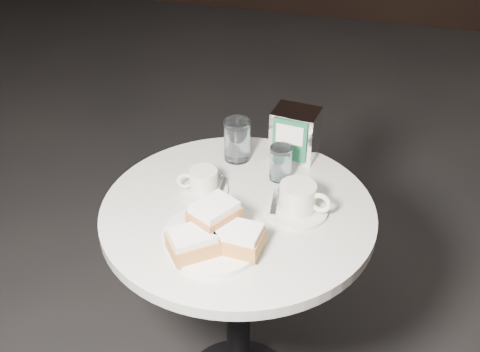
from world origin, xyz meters
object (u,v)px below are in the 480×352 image
(cafe_table, at_px, (238,265))
(napkin_dispenser, at_px, (295,133))
(beignet_plate, at_px, (215,236))
(water_glass_right, at_px, (281,163))
(coffee_cup_right, at_px, (298,201))
(coffee_cup_left, at_px, (203,183))
(water_glass_left, at_px, (237,140))

(cafe_table, xyz_separation_m, napkin_dispenser, (0.09, 0.28, 0.27))
(cafe_table, bearing_deg, napkin_dispenser, 72.45)
(cafe_table, xyz_separation_m, beignet_plate, (-0.01, -0.16, 0.24))
(water_glass_right, bearing_deg, coffee_cup_right, -61.50)
(beignet_plate, height_order, coffee_cup_right, beignet_plate)
(cafe_table, xyz_separation_m, coffee_cup_left, (-0.11, 0.04, 0.23))
(water_glass_left, bearing_deg, cafe_table, -74.02)
(coffee_cup_left, distance_m, water_glass_right, 0.22)
(coffee_cup_right, height_order, water_glass_right, water_glass_right)
(coffee_cup_left, relative_size, napkin_dispenser, 1.14)
(coffee_cup_right, xyz_separation_m, water_glass_left, (-0.21, 0.20, 0.02))
(coffee_cup_left, bearing_deg, water_glass_right, 12.51)
(cafe_table, bearing_deg, water_glass_left, 105.98)
(water_glass_left, bearing_deg, coffee_cup_right, -43.29)
(cafe_table, relative_size, beignet_plate, 2.74)
(beignet_plate, xyz_separation_m, napkin_dispenser, (0.10, 0.44, 0.03))
(beignet_plate, relative_size, water_glass_left, 2.26)
(beignet_plate, relative_size, water_glass_right, 2.81)
(coffee_cup_right, relative_size, napkin_dispenser, 1.23)
(beignet_plate, xyz_separation_m, coffee_cup_right, (0.16, 0.19, -0.00))
(water_glass_right, bearing_deg, cafe_table, -115.01)
(water_glass_left, height_order, napkin_dispenser, napkin_dispenser)
(cafe_table, distance_m, coffee_cup_left, 0.25)
(coffee_cup_left, relative_size, water_glass_left, 1.36)
(coffee_cup_left, xyz_separation_m, napkin_dispenser, (0.20, 0.24, 0.04))
(coffee_cup_left, relative_size, water_glass_right, 1.69)
(beignet_plate, xyz_separation_m, water_glass_right, (0.08, 0.32, 0.01))
(water_glass_left, relative_size, napkin_dispenser, 0.84)
(beignet_plate, distance_m, water_glass_right, 0.33)
(coffee_cup_left, distance_m, napkin_dispenser, 0.31)
(coffee_cup_right, distance_m, napkin_dispenser, 0.27)
(beignet_plate, distance_m, coffee_cup_left, 0.23)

